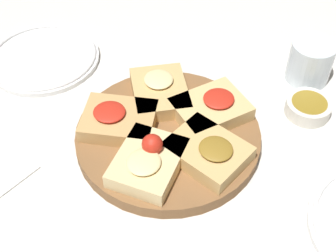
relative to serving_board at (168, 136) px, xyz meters
name	(u,v)px	position (x,y,z in m)	size (l,w,h in m)	color
ground_plane	(168,141)	(0.00, 0.00, -0.01)	(3.00, 3.00, 0.00)	silver
serving_board	(168,136)	(0.00, 0.00, 0.00)	(0.31, 0.31, 0.02)	brown
focaccia_slice_0	(160,91)	(-0.06, 0.06, 0.03)	(0.15, 0.15, 0.04)	tan
focaccia_slice_1	(118,120)	(-0.07, -0.04, 0.03)	(0.15, 0.14, 0.04)	tan
focaccia_slice_2	(148,161)	(0.02, -0.08, 0.03)	(0.12, 0.14, 0.05)	#E5C689
focaccia_slice_3	(208,151)	(0.08, -0.01, 0.03)	(0.13, 0.10, 0.04)	tan
focaccia_slice_4	(211,108)	(0.03, 0.08, 0.03)	(0.14, 0.15, 0.04)	#DBB775
plate_left	(44,57)	(-0.34, 0.02, 0.00)	(0.23, 0.23, 0.02)	white
water_glass	(310,62)	(0.12, 0.30, 0.03)	(0.08, 0.08, 0.08)	silver
dipping_bowl	(308,107)	(0.16, 0.21, 0.00)	(0.08, 0.08, 0.03)	silver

